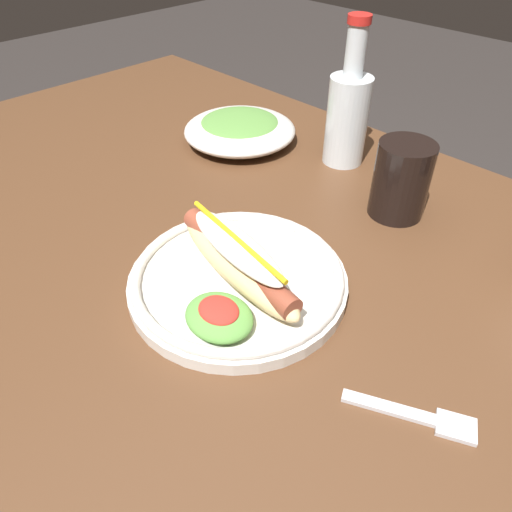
% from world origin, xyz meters
% --- Properties ---
extents(ground_plane, '(8.00, 8.00, 0.00)m').
position_xyz_m(ground_plane, '(0.00, 0.00, 0.00)').
color(ground_plane, '#2D2826').
extents(dining_table, '(1.45, 0.85, 0.74)m').
position_xyz_m(dining_table, '(0.00, 0.00, 0.65)').
color(dining_table, '#51331E').
rests_on(dining_table, ground_plane).
extents(hot_dog_plate, '(0.26, 0.26, 0.08)m').
position_xyz_m(hot_dog_plate, '(0.05, -0.06, 0.76)').
color(hot_dog_plate, silver).
rests_on(hot_dog_plate, dining_table).
extents(fork, '(0.12, 0.07, 0.00)m').
position_xyz_m(fork, '(0.29, -0.06, 0.74)').
color(fork, silver).
rests_on(fork, dining_table).
extents(soda_cup, '(0.08, 0.08, 0.11)m').
position_xyz_m(soda_cup, '(0.09, 0.21, 0.79)').
color(soda_cup, black).
rests_on(soda_cup, dining_table).
extents(glass_bottle, '(0.07, 0.07, 0.23)m').
position_xyz_m(glass_bottle, '(-0.06, 0.28, 0.82)').
color(glass_bottle, silver).
rests_on(glass_bottle, dining_table).
extents(side_bowl, '(0.20, 0.20, 0.05)m').
position_xyz_m(side_bowl, '(-0.23, 0.21, 0.76)').
color(side_bowl, silver).
rests_on(side_bowl, dining_table).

